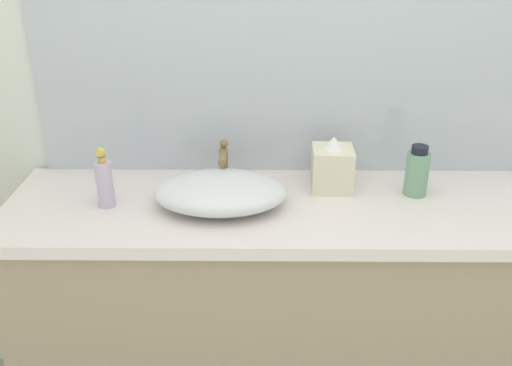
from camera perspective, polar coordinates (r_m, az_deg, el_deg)
The scene contains 8 objects.
bathroom_wall_rear at distance 1.96m, azimuth 6.05°, elevation 13.15°, with size 6.00×0.06×2.60m, color silver.
vanity_counter at distance 2.03m, azimuth 3.14°, elevation -13.12°, with size 1.79×0.54×0.88m.
wall_mirror_panel at distance 1.89m, azimuth 3.52°, elevation 16.95°, with size 1.68×0.01×1.11m, color #B2BCC6.
sink_basin at distance 1.76m, azimuth -3.52°, elevation -0.87°, with size 0.41×0.29×0.10m, color silver.
faucet at distance 1.90m, azimuth -3.23°, elevation 2.21°, with size 0.03×0.12×0.14m.
soap_dispenser at distance 1.81m, azimuth -14.72°, elevation 0.15°, with size 0.05×0.05×0.19m.
lotion_bottle at distance 1.89m, azimuth 15.61°, elevation 1.05°, with size 0.07×0.07×0.17m.
tissue_box at distance 1.88m, azimuth 7.54°, elevation 1.64°, with size 0.13×0.13×0.18m.
Camera 1 is at (-0.18, -1.18, 1.70)m, focal length 40.54 mm.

